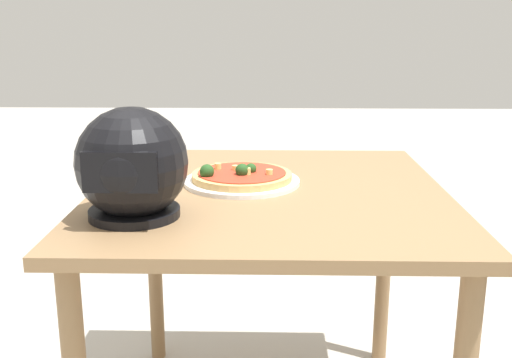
% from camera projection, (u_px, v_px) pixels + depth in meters
% --- Properties ---
extents(dining_table, '(0.93, 0.99, 0.77)m').
position_uv_depth(dining_table, '(270.00, 223.00, 1.63)').
color(dining_table, olive).
rests_on(dining_table, ground).
extents(pizza_plate, '(0.32, 0.32, 0.01)m').
position_uv_depth(pizza_plate, '(243.00, 181.00, 1.66)').
color(pizza_plate, white).
rests_on(pizza_plate, dining_table).
extents(pizza, '(0.27, 0.27, 0.05)m').
position_uv_depth(pizza, '(241.00, 175.00, 1.65)').
color(pizza, tan).
rests_on(pizza, pizza_plate).
extents(motorcycle_helmet, '(0.25, 0.25, 0.25)m').
position_uv_depth(motorcycle_helmet, '(133.00, 166.00, 1.35)').
color(motorcycle_helmet, black).
rests_on(motorcycle_helmet, dining_table).
extents(drinking_glass, '(0.07, 0.07, 0.11)m').
position_uv_depth(drinking_glass, '(161.00, 171.00, 1.56)').
color(drinking_glass, silver).
rests_on(drinking_glass, dining_table).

